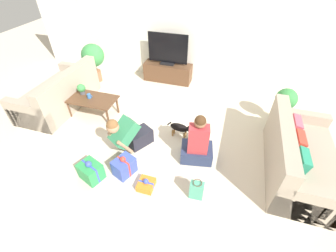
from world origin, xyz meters
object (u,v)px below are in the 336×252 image
coffee_table (92,100)px  tabletop_plant (81,89)px  gift_box_c (146,184)px  gift_bag_a (196,190)px  potted_plant_corner_left (93,57)px  person_sitting (197,144)px  sofa_left (60,94)px  sofa_right (298,158)px  gift_box_a (124,166)px  dog (182,128)px  tv (168,51)px  potted_plant_corner_right (285,103)px  mug (89,96)px  tv_console (168,72)px  person_kneeling (129,134)px  gift_box_b (91,171)px

coffee_table → tabletop_plant: size_ratio=4.57×
gift_box_c → gift_bag_a: bearing=4.3°
potted_plant_corner_left → person_sitting: bearing=-32.6°
sofa_left → gift_bag_a: bearing=66.9°
sofa_right → gift_box_a: (-2.58, -0.84, -0.15)m
sofa_right → coffee_table: sofa_right is taller
dog → sofa_right: bearing=-91.4°
tv → sofa_left: bearing=-136.4°
gift_box_c → gift_bag_a: gift_bag_a is taller
coffee_table → person_sitting: 2.41m
potted_plant_corner_right → gift_bag_a: 2.56m
gift_box_c → mug: size_ratio=2.13×
coffee_table → potted_plant_corner_right: 3.83m
sofa_left → gift_box_a: size_ratio=4.58×
person_sitting → gift_bag_a: bearing=90.9°
tv_console → gift_box_c: (0.68, -3.30, -0.17)m
tv_console → gift_box_a: (0.25, -3.15, -0.08)m
person_kneeling → gift_box_b: size_ratio=1.93×
dog → gift_box_c: 1.28m
person_sitting → dog: bearing=-61.0°
sofa_left → tv_console: 2.64m
person_sitting → tv_console: bearing=-73.4°
dog → gift_box_b: 1.73m
person_kneeling → gift_box_b: 0.85m
sofa_right → tv_console: 3.64m
coffee_table → gift_box_a: (1.30, -1.24, -0.21)m
person_kneeling → gift_box_a: person_kneeling is taller
gift_box_a → tabletop_plant: (-1.56, 1.34, 0.38)m
tv_console → person_kneeling: person_kneeling is taller
sofa_left → gift_box_b: size_ratio=4.41×
tv_console → gift_bag_a: 3.55m
potted_plant_corner_right → tabletop_plant: 4.07m
sofa_left → mug: sofa_left is taller
tv_console → tabletop_plant: bearing=-126.0°
person_sitting → dog: size_ratio=1.76×
sofa_right → potted_plant_corner_left: bearing=69.2°
gift_bag_a → potted_plant_corner_right: bearing=60.4°
potted_plant_corner_left → dog: 3.09m
tv → dog: bearing=-66.3°
potted_plant_corner_right → gift_box_a: potted_plant_corner_right is taller
sofa_right → mug: size_ratio=15.24×
potted_plant_corner_left → tabletop_plant: bearing=-69.8°
person_sitting → sofa_right: bearing=177.1°
coffee_table → gift_box_c: coffee_table is taller
tv_console → person_kneeling: size_ratio=1.53×
potted_plant_corner_left → mug: bearing=-63.1°
gift_bag_a → sofa_right: bearing=34.0°
person_sitting → mug: (-2.37, 0.61, 0.12)m
potted_plant_corner_left → person_sitting: (3.05, -1.95, -0.31)m
tv → gift_box_c: size_ratio=3.89×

